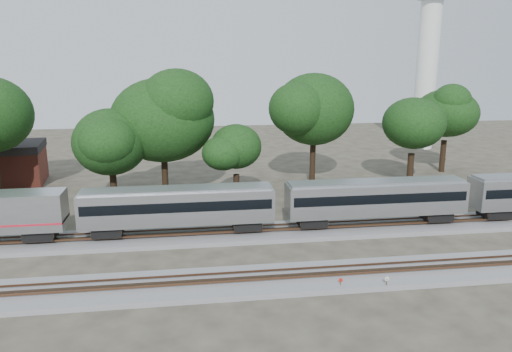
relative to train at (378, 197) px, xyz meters
The scene contains 13 objects.
ground 12.46m from the train, 150.16° to the right, with size 160.00×160.00×0.00m, color #383328.
track_far 10.87m from the train, behind, with size 160.00×5.00×0.73m.
track_near 14.77m from the train, 136.29° to the right, with size 160.00×5.00×0.73m.
train is the anchor object (origin of this frame).
switch_stand_red 14.07m from the train, 121.35° to the right, with size 0.27×0.12×0.89m.
switch_stand_white 13.18m from the train, 108.08° to the right, with size 0.33×0.07×1.03m.
switch_lever 12.07m from the train, 107.30° to the right, with size 0.50×0.30×0.30m, color #512D19.
tree_2 28.21m from the train, 156.21° to the left, with size 7.23×7.23×10.19m.
tree_3 24.76m from the train, 146.70° to the left, with size 9.23×9.23×13.02m.
tree_4 15.82m from the train, 143.02° to the left, with size 6.73×6.73×9.49m.
tree_5 18.62m from the train, 95.84° to the left, with size 9.75×9.75×13.74m.
tree_6 17.79m from the train, 55.03° to the left, with size 8.22×8.22×11.58m.
tree_7 28.96m from the train, 50.08° to the left, with size 8.46×8.46×11.92m.
Camera 1 is at (-7.17, -36.84, 16.03)m, focal length 35.00 mm.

